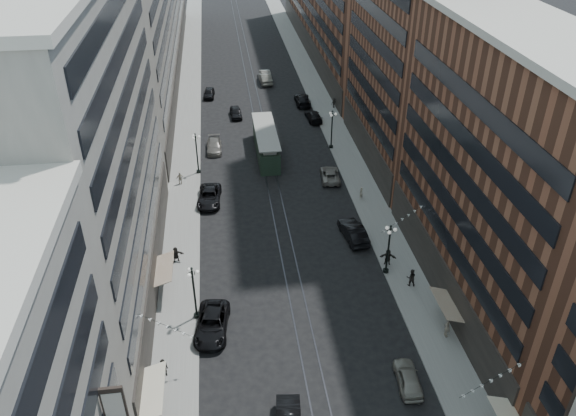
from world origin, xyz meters
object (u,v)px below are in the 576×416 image
car_12 (302,99)px  car_extra_1 (314,116)px  pedestrian_2 (164,368)px  pedestrian_extra_1 (388,257)px  pedestrian_7 (411,277)px  car_9 (209,93)px  pedestrian_8 (361,193)px  pedestrian_6 (180,178)px  pedestrian_9 (334,103)px  lamppost_se_mid (332,128)px  pedestrian_4 (447,329)px  car_7 (209,196)px  car_13 (236,113)px  lamppost_sw_far (194,291)px  car_11 (330,175)px  streetcar (266,143)px  car_10 (353,232)px  car_extra_0 (265,74)px  pedestrian_5 (176,254)px  lamppost_se_far (388,248)px  car_8 (214,146)px  car_14 (265,78)px  car_2 (212,324)px  lamppost_sw_mid (197,152)px  car_4 (408,378)px

car_12 → car_extra_1: (0.72, -6.83, -0.11)m
pedestrian_2 → pedestrian_extra_1: 24.30m
pedestrian_7 → car_9: bearing=-59.9°
pedestrian_8 → pedestrian_7: bearing=53.1°
pedestrian_6 → pedestrian_9: pedestrian_9 is taller
lamppost_se_mid → pedestrian_9: bearing=77.1°
pedestrian_4 → pedestrian_extra_1: (-2.20, 10.36, 0.07)m
pedestrian_6 → pedestrian_extra_1: pedestrian_extra_1 is taller
car_7 → car_extra_1: size_ratio=1.14×
car_7 → car_13: car_7 is taller
pedestrian_9 → lamppost_sw_far: bearing=-140.0°
car_13 → pedestrian_2: bearing=-102.0°
car_11 → streetcar: bearing=-42.3°
car_10 → car_extra_0: (-4.58, 51.97, -0.06)m
car_10 → pedestrian_extra_1: pedestrian_extra_1 is taller
lamppost_se_mid → car_7: lamppost_se_mid is taller
car_extra_1 → car_extra_0: bearing=-78.2°
lamppost_se_mid → pedestrian_5: lamppost_se_mid is taller
lamppost_se_far → pedestrian_9: 42.64m
streetcar → car_13: (-3.49, 13.52, -0.90)m
lamppost_se_far → pedestrian_4: (2.68, -9.14, -2.15)m
car_8 → car_extra_1: car_8 is taller
car_extra_0 → pedestrian_extra_1: 57.36m
car_14 → car_extra_0: size_ratio=1.07×
car_14 → pedestrian_4: bearing=94.1°
car_2 → pedestrian_4: (19.74, -3.32, 0.14)m
lamppost_sw_mid → pedestrian_8: lamppost_sw_mid is taller
lamppost_se_mid → pedestrian_extra_1: 26.86m
streetcar → pedestrian_4: 38.46m
car_12 → car_9: bearing=-17.5°
pedestrian_6 → streetcar: bearing=-161.5°
lamppost_se_mid → pedestrian_8: size_ratio=3.70×
car_12 → pedestrian_7: pedestrian_7 is taller
lamppost_se_mid → pedestrian_5: size_ratio=3.29×
lamppost_sw_far → pedestrian_extra_1: 19.70m
pedestrian_extra_1 → lamppost_sw_mid: bearing=146.1°
car_2 → car_14: bearing=87.8°
car_7 → car_8: size_ratio=1.14×
lamppost_sw_mid → car_2: (1.34, -28.83, -2.28)m
car_13 → pedestrian_8: size_ratio=2.89×
pedestrian_6 → car_14: bearing=-124.9°
pedestrian_4 → car_8: size_ratio=0.32×
car_4 → car_extra_0: car_extra_0 is taller
lamppost_se_mid → car_10: 22.00m
lamppost_se_mid → car_13: (-12.69, 12.94, -2.36)m
lamppost_sw_mid → car_2: bearing=-87.3°
car_2 → pedestrian_9: bearing=74.6°
car_4 → car_13: 55.55m
lamppost_se_far → pedestrian_extra_1: lamppost_se_far is taller
pedestrian_6 → pedestrian_9: (23.90, 22.14, 0.00)m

